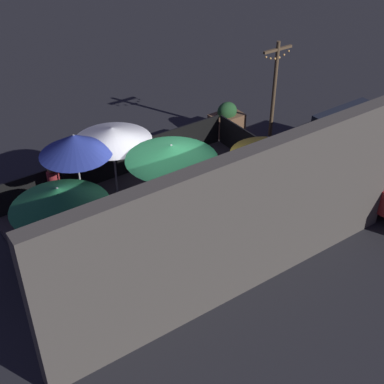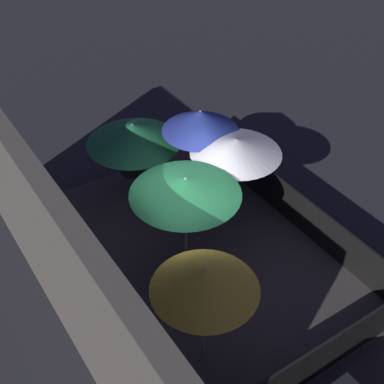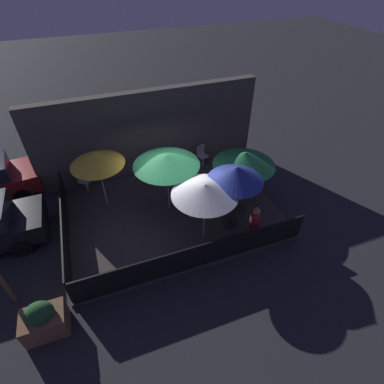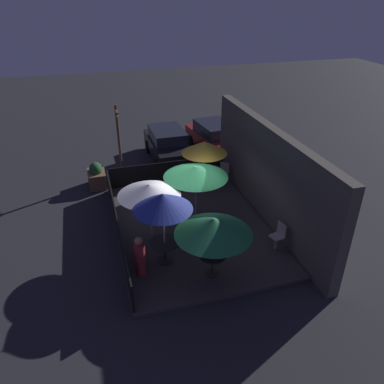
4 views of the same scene
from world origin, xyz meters
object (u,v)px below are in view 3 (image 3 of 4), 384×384
object	(u,v)px
patron_0	(254,224)
patio_umbrella_2	(205,190)
dining_table_0	(241,184)
patio_umbrella_4	(166,160)
patio_chair_0	(84,180)
patio_umbrella_3	(96,158)
patio_chair_1	(202,155)
dining_table_1	(231,212)
patio_umbrella_1	(236,174)
planter_box	(43,320)
patio_umbrella_0	(244,159)

from	to	relation	value
patron_0	patio_umbrella_2	bearing A→B (deg)	-176.27
dining_table_0	patio_umbrella_4	bearing A→B (deg)	173.65
dining_table_0	patio_chair_0	distance (m)	6.15
patio_umbrella_2	patio_umbrella_3	size ratio (longest dim) A/B	0.96
patio_umbrella_3	patron_0	xyz separation A→B (m)	(4.34, -3.40, -1.44)
patio_umbrella_4	patio_chair_0	xyz separation A→B (m)	(-2.84, 2.15, -1.63)
patron_0	patio_chair_1	bearing A→B (deg)	116.45
patio_umbrella_2	dining_table_1	bearing A→B (deg)	10.80
patio_umbrella_1	dining_table_0	bearing A→B (deg)	50.84
dining_table_1	planter_box	xyz separation A→B (m)	(-6.07, -1.73, -0.21)
patio_umbrella_0	patio_umbrella_4	bearing A→B (deg)	173.65
patio_umbrella_0	planter_box	distance (m)	7.80
dining_table_1	patio_chair_0	size ratio (longest dim) A/B	1.02
patio_umbrella_3	dining_table_1	xyz separation A→B (m)	(3.94, -2.56, -1.49)
patio_chair_1	patio_chair_0	bearing A→B (deg)	-103.01
patio_umbrella_3	patio_umbrella_2	bearing A→B (deg)	-44.29
patio_umbrella_4	patio_chair_0	world-z (taller)	patio_umbrella_4
patio_umbrella_0	patio_chair_1	bearing A→B (deg)	103.58
patio_chair_1	patron_0	xyz separation A→B (m)	(-0.00, -4.60, 0.11)
dining_table_0	patio_umbrella_2	bearing A→B (deg)	-145.53
patio_umbrella_4	patron_0	size ratio (longest dim) A/B	1.72
patio_umbrella_3	patron_0	bearing A→B (deg)	-38.06
patio_umbrella_4	patio_chair_0	bearing A→B (deg)	142.85
dining_table_1	patio_chair_1	bearing A→B (deg)	83.88
patio_chair_1	planter_box	world-z (taller)	planter_box
patio_umbrella_0	patio_umbrella_2	world-z (taller)	patio_umbrella_2
patio_chair_1	dining_table_0	bearing A→B (deg)	-0.00
patio_umbrella_0	patio_umbrella_1	world-z (taller)	patio_umbrella_1
patio_umbrella_0	patio_chair_1	distance (m)	2.86
patio_umbrella_3	patio_umbrella_4	size ratio (longest dim) A/B	1.00
patio_chair_0	planter_box	world-z (taller)	planter_box
patio_umbrella_1	patio_chair_0	xyz separation A→B (m)	(-4.62, 3.71, -1.69)
patio_umbrella_1	patio_umbrella_2	world-z (taller)	patio_umbrella_1
patio_umbrella_0	patio_umbrella_2	distance (m)	2.58
patio_umbrella_3	patio_chair_1	bearing A→B (deg)	15.41
patio_umbrella_4	planter_box	world-z (taller)	patio_umbrella_4
patio_umbrella_3	dining_table_0	size ratio (longest dim) A/B	2.83
patron_0	patio_chair_0	bearing A→B (deg)	164.35
patio_umbrella_0	patio_umbrella_4	xyz separation A→B (m)	(-2.79, 0.31, 0.39)
dining_table_0	patio_umbrella_0	bearing A→B (deg)	-178.21
patio_umbrella_3	dining_table_0	world-z (taller)	patio_umbrella_3
patio_umbrella_2	patron_0	world-z (taller)	patio_umbrella_2
patio_umbrella_1	patio_umbrella_3	world-z (taller)	patio_umbrella_1
patio_umbrella_3	patio_chair_1	world-z (taller)	patio_umbrella_3
patio_umbrella_2	dining_table_0	bearing A→B (deg)	34.47
patio_chair_0	planter_box	bearing A→B (deg)	-66.20
patio_umbrella_3	patio_chair_0	xyz separation A→B (m)	(-0.68, 1.15, -1.57)
patio_chair_0	patio_chair_1	bearing A→B (deg)	39.28
patio_umbrella_3	patio_chair_0	bearing A→B (deg)	120.73
patio_umbrella_2	patio_chair_0	world-z (taller)	patio_umbrella_2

